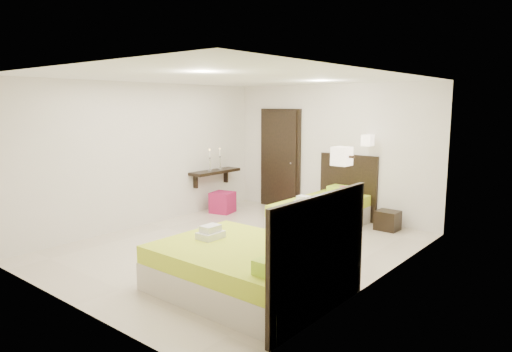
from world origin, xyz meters
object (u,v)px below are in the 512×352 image
Objects in this scene: bed_single at (324,211)px; bed_double at (251,268)px; ottoman at (223,202)px; nightstand at (388,220)px.

bed_double reaches higher than bed_single.
nightstand is at bearing 15.70° from ottoman.
bed_double is 5.42× the size of nightstand.
ottoman is (-3.08, 2.76, -0.10)m from bed_double.
ottoman reaches higher than nightstand.
nightstand is at bearing 88.46° from bed_double.
bed_single is 2.25m from ottoman.
ottoman is (-2.23, -0.29, -0.09)m from bed_single.
bed_double is 4.95× the size of ottoman.
bed_single is at bearing -147.03° from nightstand.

